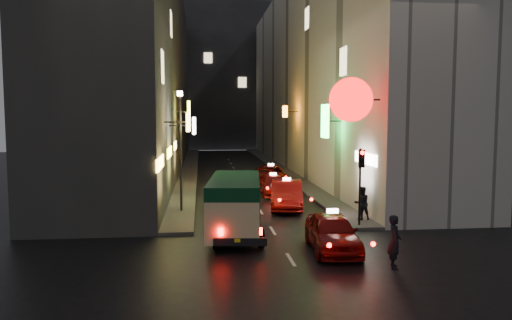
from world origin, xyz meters
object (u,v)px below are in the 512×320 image
object	(u,v)px
minibus	(235,200)
pedestrian_crossing	(395,238)
lamp_post	(181,143)
traffic_light	(361,170)
taxi_near	(332,229)

from	to	relation	value
minibus	pedestrian_crossing	world-z (taller)	minibus
minibus	pedestrian_crossing	distance (m)	7.06
lamp_post	traffic_light	bearing A→B (deg)	-28.91
minibus	traffic_light	distance (m)	5.91
minibus	lamp_post	xyz separation A→B (m)	(-2.46, 5.39, 2.14)
taxi_near	traffic_light	distance (m)	4.53
traffic_light	lamp_post	size ratio (longest dim) A/B	0.56
pedestrian_crossing	traffic_light	world-z (taller)	traffic_light
pedestrian_crossing	traffic_light	size ratio (longest dim) A/B	0.58
pedestrian_crossing	lamp_post	distance (m)	13.02
traffic_light	lamp_post	xyz separation A→B (m)	(-8.20, 4.53, 1.04)
minibus	traffic_light	xyz separation A→B (m)	(5.74, 0.86, 1.10)
traffic_light	minibus	bearing A→B (deg)	-171.51
taxi_near	traffic_light	world-z (taller)	traffic_light
minibus	lamp_post	bearing A→B (deg)	114.53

